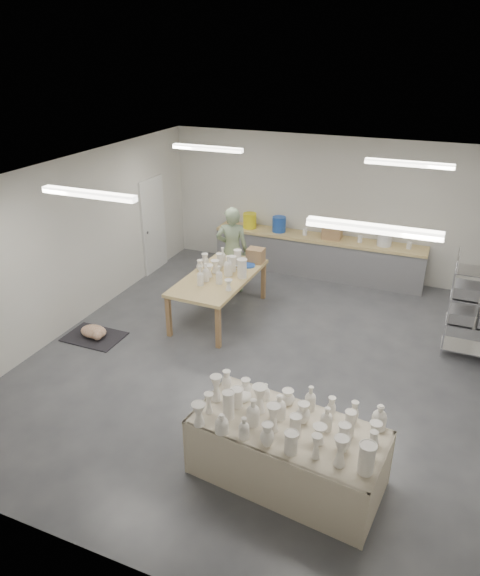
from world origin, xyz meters
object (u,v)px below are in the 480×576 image
at_px(work_table, 223,273).
at_px(red_stool, 237,274).
at_px(drying_table, 287,449).
at_px(potter, 232,250).

bearing_deg(work_table, red_stool, 103.02).
relative_size(drying_table, work_table, 1.03).
relative_size(work_table, potter, 1.24).
xyz_separation_m(work_table, red_stool, (-0.27, 1.29, -0.59)).
distance_m(work_table, red_stool, 1.45).
height_order(work_table, red_stool, work_table).
xyz_separation_m(drying_table, potter, (-2.64, 4.54, 0.46)).
bearing_deg(red_stool, work_table, -78.43).
xyz_separation_m(drying_table, work_table, (-2.37, 3.51, 0.41)).
bearing_deg(potter, red_stool, -107.68).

